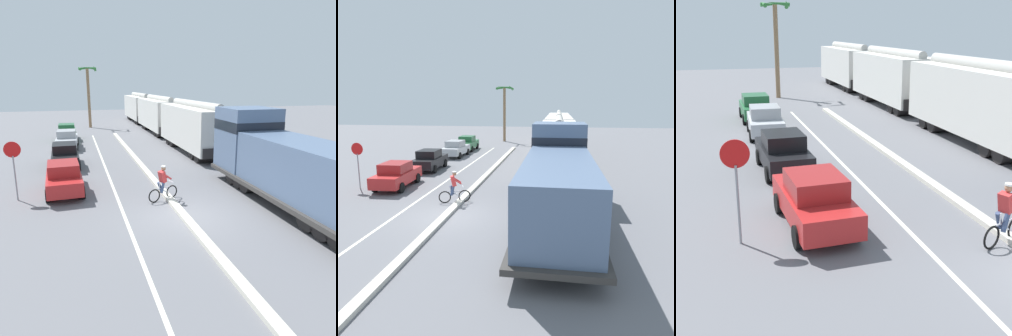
# 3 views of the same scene
# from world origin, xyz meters

# --- Properties ---
(ground_plane) EXTENTS (120.00, 120.00, 0.00)m
(ground_plane) POSITION_xyz_m (0.00, 0.00, 0.00)
(ground_plane) COLOR slate
(median_curb) EXTENTS (0.36, 36.00, 0.16)m
(median_curb) POSITION_xyz_m (0.00, 6.00, 0.08)
(median_curb) COLOR beige
(median_curb) RESTS_ON ground
(lane_stripe) EXTENTS (0.14, 36.00, 0.01)m
(lane_stripe) POSITION_xyz_m (-2.40, 6.00, 0.00)
(lane_stripe) COLOR silver
(lane_stripe) RESTS_ON ground
(locomotive) EXTENTS (3.10, 11.61, 4.20)m
(locomotive) POSITION_xyz_m (5.17, 0.56, 1.80)
(locomotive) COLOR slate
(locomotive) RESTS_ON ground
(hopper_car_lead) EXTENTS (2.90, 10.60, 4.18)m
(hopper_car_lead) POSITION_xyz_m (5.17, 12.72, 2.08)
(hopper_car_lead) COLOR silver
(hopper_car_lead) RESTS_ON ground
(hopper_car_middle) EXTENTS (2.90, 10.60, 4.18)m
(hopper_car_middle) POSITION_xyz_m (5.17, 24.32, 2.08)
(hopper_car_middle) COLOR silver
(hopper_car_middle) RESTS_ON ground
(hopper_car_trailing) EXTENTS (2.90, 10.60, 4.18)m
(hopper_car_trailing) POSITION_xyz_m (5.17, 35.92, 2.08)
(hopper_car_trailing) COLOR beige
(hopper_car_trailing) RESTS_ON ground
(parked_car_red) EXTENTS (1.99, 4.28, 1.62)m
(parked_car_red) POSITION_xyz_m (-4.90, 4.71, 0.82)
(parked_car_red) COLOR red
(parked_car_red) RESTS_ON ground
(parked_car_black) EXTENTS (1.94, 4.25, 1.62)m
(parked_car_black) POSITION_xyz_m (-4.96, 10.36, 0.82)
(parked_car_black) COLOR black
(parked_car_black) RESTS_ON ground
(parked_car_silver) EXTENTS (1.93, 4.25, 1.62)m
(parked_car_silver) POSITION_xyz_m (-4.93, 17.05, 0.82)
(parked_car_silver) COLOR #B7BABF
(parked_car_silver) RESTS_ON ground
(parked_car_green) EXTENTS (1.87, 4.22, 1.62)m
(parked_car_green) POSITION_xyz_m (-5.00, 21.64, 0.82)
(parked_car_green) COLOR #286B3D
(parked_car_green) RESTS_ON ground
(cyclist) EXTENTS (1.61, 0.74, 1.71)m
(cyclist) POSITION_xyz_m (-0.31, 2.15, 0.82)
(cyclist) COLOR black
(cyclist) RESTS_ON ground
(stop_sign) EXTENTS (0.76, 0.08, 2.88)m
(stop_sign) POSITION_xyz_m (-7.08, 4.10, 2.02)
(stop_sign) COLOR gray
(stop_sign) RESTS_ON ground
(palm_tree_near) EXTENTS (2.29, 2.37, 7.69)m
(palm_tree_near) POSITION_xyz_m (-2.27, 30.98, 5.26)
(palm_tree_near) COLOR #846647
(palm_tree_near) RESTS_ON ground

